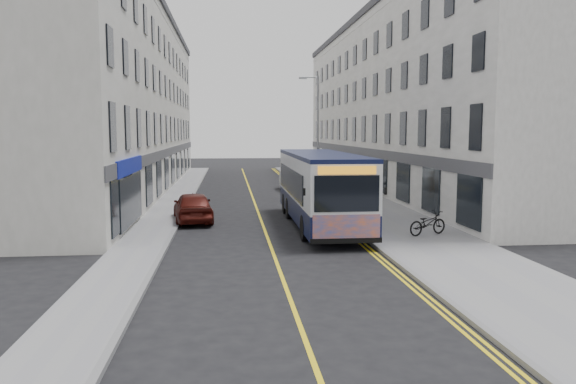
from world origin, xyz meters
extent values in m
plane|color=black|center=(0.00, 0.00, 0.00)|extent=(140.00, 140.00, 0.00)
cube|color=gray|center=(6.25, 12.00, 0.06)|extent=(4.50, 64.00, 0.12)
cube|color=gray|center=(-5.00, 12.00, 0.06)|extent=(2.00, 64.00, 0.12)
cube|color=slate|center=(4.00, 12.00, 0.07)|extent=(0.18, 64.00, 0.13)
cube|color=slate|center=(-4.00, 12.00, 0.07)|extent=(0.18, 64.00, 0.13)
cube|color=yellow|center=(0.00, 12.00, 0.00)|extent=(0.12, 64.00, 0.01)
cube|color=yellow|center=(3.55, 12.00, 0.00)|extent=(0.10, 64.00, 0.01)
cube|color=yellow|center=(3.75, 12.00, 0.00)|extent=(0.10, 64.00, 0.01)
cube|color=white|center=(11.50, 21.00, 6.50)|extent=(6.00, 46.00, 13.00)
cube|color=silver|center=(-9.00, 21.00, 6.50)|extent=(6.00, 46.00, 13.00)
cylinder|color=gray|center=(4.25, 14.00, 4.00)|extent=(0.14, 0.14, 8.00)
cylinder|color=gray|center=(3.75, 14.00, 7.90)|extent=(1.00, 0.08, 0.08)
cube|color=gray|center=(3.25, 14.00, 7.85)|extent=(0.50, 0.18, 0.12)
cube|color=#0B1133|center=(2.67, 3.27, 0.85)|extent=(2.66, 11.72, 0.96)
cube|color=silver|center=(2.67, 3.27, 2.29)|extent=(2.66, 11.72, 1.92)
cube|color=#0B1133|center=(2.67, 3.27, 3.34)|extent=(2.68, 11.72, 0.17)
cube|color=black|center=(1.32, 3.91, 2.08)|extent=(0.04, 9.17, 1.23)
cube|color=black|center=(4.02, 3.91, 2.08)|extent=(0.04, 9.17, 1.23)
cube|color=black|center=(2.67, -2.62, 2.18)|extent=(2.40, 0.04, 1.33)
cube|color=orange|center=(2.67, -2.62, 0.91)|extent=(2.50, 0.04, 1.01)
cube|color=orange|center=(2.67, -2.63, 3.04)|extent=(2.13, 0.04, 0.30)
cylinder|color=black|center=(1.47, -0.25, 0.53)|extent=(0.30, 1.07, 1.07)
cylinder|color=black|center=(3.88, -0.25, 0.53)|extent=(0.30, 1.07, 1.07)
cylinder|color=black|center=(1.47, 5.61, 0.53)|extent=(0.30, 1.07, 1.07)
cylinder|color=black|center=(3.88, 5.61, 0.53)|extent=(0.30, 1.07, 1.07)
cylinder|color=black|center=(1.47, 7.53, 0.53)|extent=(0.30, 1.07, 1.07)
cylinder|color=black|center=(3.88, 7.53, 0.53)|extent=(0.30, 1.07, 1.07)
imported|color=black|center=(6.65, -0.12, 0.62)|extent=(2.01, 1.35, 1.00)
imported|color=olive|center=(5.20, 12.83, 0.99)|extent=(0.64, 0.43, 1.75)
imported|color=black|center=(7.99, 13.13, 0.95)|extent=(0.81, 0.63, 1.65)
imported|color=silver|center=(3.20, 19.13, 0.76)|extent=(1.72, 4.63, 1.51)
imported|color=#4A120C|center=(-3.35, 5.09, 0.76)|extent=(2.35, 4.63, 1.51)
camera|label=1|loc=(-1.59, -22.49, 4.45)|focal=35.00mm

